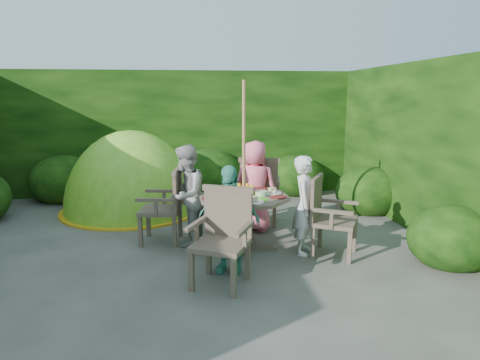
{
  "coord_description": "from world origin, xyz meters",
  "views": [
    {
      "loc": [
        0.2,
        -5.17,
        2.01
      ],
      "look_at": [
        0.91,
        0.64,
        0.85
      ],
      "focal_mm": 32.0,
      "sensor_mm": 36.0,
      "label": 1
    }
  ],
  "objects": [
    {
      "name": "garden_chair_front",
      "position": [
        0.55,
        -0.79,
        0.53
      ],
      "size": [
        0.77,
        0.73,
        1.0
      ],
      "rotation": [
        0.0,
        0.0,
        -0.45
      ],
      "color": "#473A2E",
      "rests_on": "ground"
    },
    {
      "name": "parasol_pole",
      "position": [
        0.91,
        0.24,
        1.1
      ],
      "size": [
        0.06,
        0.06,
        2.2
      ],
      "primitive_type": "cylinder",
      "rotation": [
        0.0,
        0.0,
        -0.34
      ],
      "color": "#96653C",
      "rests_on": "ground"
    },
    {
      "name": "hedge_enclosure",
      "position": [
        0.0,
        1.33,
        1.25
      ],
      "size": [
        9.0,
        9.0,
        2.5
      ],
      "color": "black",
      "rests_on": "ground"
    },
    {
      "name": "patio_table",
      "position": [
        0.92,
        0.24,
        0.6
      ],
      "size": [
        1.58,
        1.58,
        0.86
      ],
      "rotation": [
        0.0,
        0.0,
        -0.34
      ],
      "color": "#473A2E",
      "rests_on": "ground"
    },
    {
      "name": "garden_chair_left",
      "position": [
        -0.11,
        0.63,
        0.53
      ],
      "size": [
        0.61,
        0.67,
        1.0
      ],
      "rotation": [
        0.0,
        0.0,
        -1.72
      ],
      "color": "#473A2E",
      "rests_on": "ground"
    },
    {
      "name": "child_front",
      "position": [
        0.64,
        -0.51,
        0.63
      ],
      "size": [
        0.79,
        0.6,
        1.25
      ],
      "primitive_type": "imported",
      "rotation": [
        0.0,
        0.0,
        -0.46
      ],
      "color": "teal",
      "rests_on": "ground"
    },
    {
      "name": "dome_tent",
      "position": [
        -0.79,
        2.38,
        0.0
      ],
      "size": [
        2.49,
        2.49,
        2.85
      ],
      "rotation": [
        0.0,
        0.0,
        0.02
      ],
      "color": "#63B122",
      "rests_on": "ground"
    },
    {
      "name": "garden_chair_right",
      "position": [
        1.95,
        -0.12,
        0.52
      ],
      "size": [
        0.73,
        0.75,
        0.97
      ],
      "rotation": [
        0.0,
        0.0,
        1.07
      ],
      "color": "#473A2E",
      "rests_on": "ground"
    },
    {
      "name": "child_right",
      "position": [
        1.67,
        -0.03,
        0.64
      ],
      "size": [
        0.45,
        0.54,
        1.27
      ],
      "primitive_type": "imported",
      "rotation": [
        0.0,
        0.0,
        1.2
      ],
      "color": "silver",
      "rests_on": "ground"
    },
    {
      "name": "child_back",
      "position": [
        1.18,
        0.99,
        0.68
      ],
      "size": [
        0.79,
        0.67,
        1.36
      ],
      "primitive_type": "imported",
      "rotation": [
        0.0,
        0.0,
        2.71
      ],
      "color": "#FE6988",
      "rests_on": "ground"
    },
    {
      "name": "garden_chair_back",
      "position": [
        1.29,
        1.26,
        0.56
      ],
      "size": [
        0.73,
        0.68,
        1.05
      ],
      "rotation": [
        0.0,
        0.0,
        2.93
      ],
      "color": "#473A2E",
      "rests_on": "ground"
    },
    {
      "name": "child_left",
      "position": [
        0.16,
        0.51,
        0.68
      ],
      "size": [
        0.68,
        0.78,
        1.37
      ],
      "primitive_type": "imported",
      "rotation": [
        0.0,
        0.0,
        -1.85
      ],
      "color": "#A6A4A0",
      "rests_on": "ground"
    },
    {
      "name": "ground",
      "position": [
        0.0,
        0.0,
        0.0
      ],
      "size": [
        60.0,
        60.0,
        0.0
      ],
      "primitive_type": "plane",
      "color": "#484540",
      "rests_on": "ground"
    }
  ]
}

